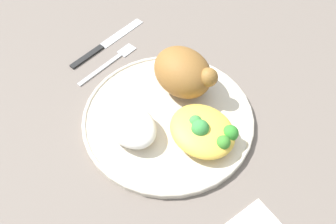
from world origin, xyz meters
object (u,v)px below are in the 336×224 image
plate (168,118)px  knife (102,46)px  fork (110,62)px  roasted_chicken (184,72)px  mac_cheese_with_broccoli (204,131)px  rice_pile (130,124)px

plate → knife: bearing=174.9°
plate → fork: bearing=177.6°
plate → roasted_chicken: 0.08m
roasted_chicken → mac_cheese_with_broccoli: (0.10, -0.05, -0.02)m
knife → rice_pile: bearing=-22.6°
roasted_chicken → plate: bearing=-64.3°
roasted_chicken → mac_cheese_with_broccoli: bearing=-25.8°
mac_cheese_with_broccoli → roasted_chicken: bearing=154.2°
fork → plate: bearing=-2.4°
knife → fork: bearing=-15.0°
knife → roasted_chicken: bearing=12.0°
roasted_chicken → fork: (-0.15, -0.05, -0.05)m
plate → fork: plate is taller
roasted_chicken → knife: 0.21m
rice_pile → plate: bearing=76.2°
roasted_chicken → knife: size_ratio=0.62×
rice_pile → mac_cheese_with_broccoli: bearing=42.9°
fork → knife: knife is taller
mac_cheese_with_broccoli → fork: size_ratio=0.78×
roasted_chicken → knife: roasted_chicken is taller
plate → mac_cheese_with_broccoli: size_ratio=2.62×
rice_pile → knife: 0.23m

